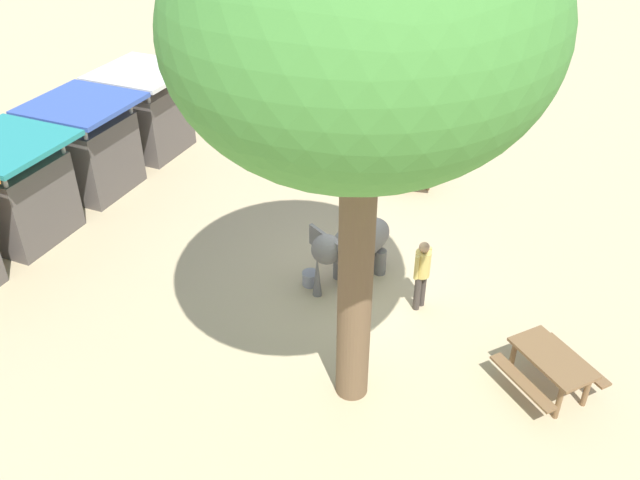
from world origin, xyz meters
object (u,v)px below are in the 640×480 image
(market_stall_blue, at_px, (91,151))
(shade_tree_main, at_px, (365,30))
(wooden_bench, at_px, (318,151))
(feed_bucket, at_px, (310,278))
(picnic_table_far, at_px, (551,365))
(person_handler, at_px, (422,270))
(market_stall_white, at_px, (148,115))
(market_stall_teal, at_px, (18,195))
(elephant, at_px, (353,245))
(picnic_table_near, at_px, (408,163))

(market_stall_blue, bearing_deg, shade_tree_main, -115.09)
(wooden_bench, distance_m, feed_bucket, 5.76)
(wooden_bench, distance_m, picnic_table_far, 9.80)
(shade_tree_main, bearing_deg, person_handler, -9.17)
(market_stall_white, bearing_deg, person_handler, -113.14)
(person_handler, relative_size, market_stall_teal, 0.64)
(elephant, distance_m, market_stall_white, 8.74)
(picnic_table_far, bearing_deg, market_stall_teal, -140.82)
(wooden_bench, xyz_separation_m, market_stall_white, (-1.07, 5.01, 0.67))
(picnic_table_near, bearing_deg, elephant, -99.74)
(elephant, relative_size, picnic_table_far, 0.95)
(person_handler, height_order, picnic_table_far, person_handler)
(elephant, distance_m, market_stall_blue, 7.99)
(picnic_table_near, relative_size, market_stall_blue, 0.70)
(person_handler, height_order, wooden_bench, person_handler)
(wooden_bench, height_order, market_stall_blue, market_stall_blue)
(person_handler, xyz_separation_m, feed_bucket, (-0.19, 2.41, -0.79))
(person_handler, bearing_deg, picnic_table_far, 173.83)
(wooden_bench, xyz_separation_m, feed_bucket, (-5.34, -2.13, -0.31))
(market_stall_teal, bearing_deg, picnic_table_near, -50.78)
(market_stall_white, xyz_separation_m, feed_bucket, (-4.27, -7.14, -0.98))
(elephant, relative_size, feed_bucket, 5.53)
(person_handler, relative_size, market_stall_white, 0.64)
(shade_tree_main, height_order, market_stall_teal, shade_tree_main)
(picnic_table_near, relative_size, market_stall_teal, 0.70)
(market_stall_white, relative_size, feed_bucket, 7.00)
(shade_tree_main, height_order, picnic_table_near, shade_tree_main)
(person_handler, xyz_separation_m, market_stall_white, (4.08, 9.55, 0.19))
(elephant, bearing_deg, picnic_table_far, 98.58)
(wooden_bench, bearing_deg, market_stall_blue, -120.36)
(market_stall_teal, distance_m, market_stall_white, 5.20)
(person_handler, relative_size, picnic_table_far, 0.77)
(picnic_table_far, bearing_deg, wooden_bench, 178.68)
(elephant, xyz_separation_m, market_stall_white, (3.71, 7.91, 0.23))
(wooden_bench, bearing_deg, picnic_table_near, 23.95)
(wooden_bench, height_order, feed_bucket, wooden_bench)
(elephant, height_order, market_stall_teal, market_stall_teal)
(market_stall_blue, distance_m, market_stall_white, 2.60)
(feed_bucket, bearing_deg, wooden_bench, 21.73)
(shade_tree_main, height_order, feed_bucket, shade_tree_main)
(shade_tree_main, distance_m, wooden_bench, 10.77)
(shade_tree_main, height_order, wooden_bench, shade_tree_main)
(shade_tree_main, bearing_deg, picnic_table_far, -66.30)
(elephant, distance_m, picnic_table_near, 4.82)
(person_handler, bearing_deg, market_stall_teal, 26.54)
(picnic_table_near, xyz_separation_m, picnic_table_far, (-6.54, -4.62, 0.00))
(wooden_bench, relative_size, market_stall_white, 0.57)
(wooden_bench, height_order, market_stall_teal, market_stall_teal)
(market_stall_teal, xyz_separation_m, market_stall_blue, (2.60, 0.00, 0.00))
(person_handler, distance_m, wooden_bench, 6.88)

